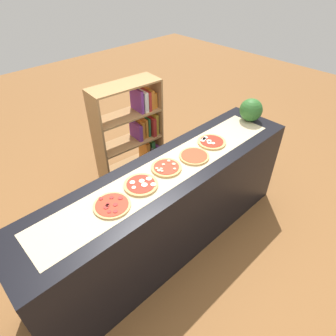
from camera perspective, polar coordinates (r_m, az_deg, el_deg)
ground_plane at (r=3.02m, az=0.00°, el=-14.40°), size 12.00×12.00×0.00m
counter at (r=2.67m, az=0.00°, el=-8.27°), size 2.68×0.60×0.93m
parchment_paper at (r=2.35m, az=0.00°, el=-0.37°), size 2.32×0.37×0.00m
pizza_pepperoni_0 at (r=2.08m, az=-10.95°, el=-7.19°), size 0.26×0.26×0.02m
pizza_mozzarella_1 at (r=2.20m, az=-5.26°, el=-3.33°), size 0.26×0.26×0.03m
pizza_mushroom_2 at (r=2.35m, az=-0.33°, el=0.06°), size 0.25×0.25×0.03m
pizza_plain_3 at (r=2.49m, az=5.15°, el=2.32°), size 0.26×0.26×0.02m
pizza_mozzarella_4 at (r=2.70m, az=8.52°, el=5.10°), size 0.26×0.26×0.02m
watermelon at (r=3.11m, az=15.98°, el=10.90°), size 0.23×0.23×0.23m
bookshelf at (r=3.30m, az=-5.93°, el=5.33°), size 0.76×0.34×1.31m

